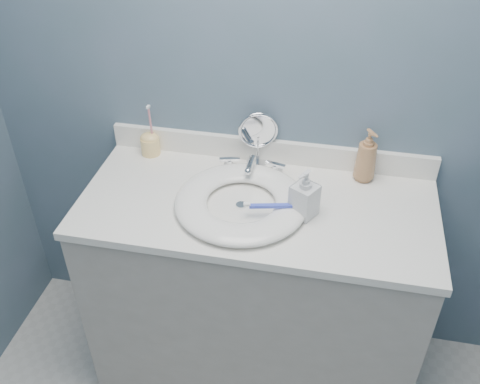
% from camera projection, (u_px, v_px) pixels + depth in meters
% --- Properties ---
extents(back_wall, '(2.20, 0.02, 2.40)m').
position_uv_depth(back_wall, '(273.00, 82.00, 1.85)').
color(back_wall, '#49626E').
rests_on(back_wall, ground).
extents(vanity_cabinet, '(1.20, 0.55, 0.85)m').
position_uv_depth(vanity_cabinet, '(255.00, 293.00, 2.10)').
color(vanity_cabinet, '#ADA69E').
rests_on(vanity_cabinet, ground).
extents(countertop, '(1.22, 0.57, 0.03)m').
position_uv_depth(countertop, '(257.00, 206.00, 1.83)').
color(countertop, white).
rests_on(countertop, vanity_cabinet).
extents(backsplash, '(1.22, 0.02, 0.09)m').
position_uv_depth(backsplash, '(270.00, 151.00, 2.00)').
color(backsplash, white).
rests_on(backsplash, countertop).
extents(basin, '(0.45, 0.45, 0.04)m').
position_uv_depth(basin, '(241.00, 202.00, 1.80)').
color(basin, white).
rests_on(basin, countertop).
extents(drain, '(0.04, 0.04, 0.01)m').
position_uv_depth(drain, '(241.00, 205.00, 1.81)').
color(drain, silver).
rests_on(drain, countertop).
extents(faucet, '(0.25, 0.13, 0.07)m').
position_uv_depth(faucet, '(252.00, 167.00, 1.95)').
color(faucet, silver).
rests_on(faucet, countertop).
extents(makeup_mirror, '(0.14, 0.08, 0.21)m').
position_uv_depth(makeup_mirror, '(258.00, 136.00, 1.95)').
color(makeup_mirror, silver).
rests_on(makeup_mirror, countertop).
extents(soap_bottle_amber, '(0.11, 0.11, 0.20)m').
position_uv_depth(soap_bottle_amber, '(367.00, 155.00, 1.88)').
color(soap_bottle_amber, '#A4734A').
rests_on(soap_bottle_amber, countertop).
extents(soap_bottle_clear, '(0.11, 0.11, 0.17)m').
position_uv_depth(soap_bottle_clear, '(305.00, 193.00, 1.72)').
color(soap_bottle_clear, silver).
rests_on(soap_bottle_clear, countertop).
extents(toothbrush_holder, '(0.07, 0.07, 0.21)m').
position_uv_depth(toothbrush_holder, '(150.00, 143.00, 2.04)').
color(toothbrush_holder, '#FED57F').
rests_on(toothbrush_holder, countertop).
extents(toothbrush_lying, '(0.17, 0.05, 0.02)m').
position_uv_depth(toothbrush_lying, '(271.00, 206.00, 1.74)').
color(toothbrush_lying, blue).
rests_on(toothbrush_lying, basin).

